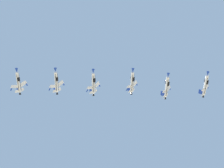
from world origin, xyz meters
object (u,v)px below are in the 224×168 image
at_px(fighter_jet_left_outer, 93,83).
at_px(fighter_jet_right_outer, 56,82).
at_px(fighter_jet_left_wing, 167,86).
at_px(fighter_jet_right_wing, 132,82).
at_px(fighter_jet_trail_slot, 18,82).
at_px(fighter_jet_lead, 205,85).

bearing_deg(fighter_jet_left_outer, fighter_jet_right_outer, -0.71).
bearing_deg(fighter_jet_left_wing, fighter_jet_right_wing, 4.23).
bearing_deg(fighter_jet_trail_slot, fighter_jet_left_wing, -179.71).
xyz_separation_m(fighter_jet_left_wing, fighter_jet_right_wing, (-19.34, 0.11, 2.12)).
bearing_deg(fighter_jet_right_wing, fighter_jet_left_outer, 0.79).
bearing_deg(fighter_jet_right_wing, fighter_jet_trail_slot, -0.91).
xyz_separation_m(fighter_jet_left_wing, fighter_jet_left_outer, (-40.91, 1.53, -1.10)).
relative_size(fighter_jet_left_outer, fighter_jet_right_outer, 1.00).
relative_size(fighter_jet_right_wing, fighter_jet_trail_slot, 1.00).
xyz_separation_m(fighter_jet_lead, fighter_jet_right_outer, (-83.55, 5.84, -1.85)).
height_order(fighter_jet_left_wing, fighter_jet_right_wing, fighter_jet_right_wing).
xyz_separation_m(fighter_jet_left_outer, fighter_jet_right_outer, (-20.51, 1.89, 1.17)).
bearing_deg(fighter_jet_right_wing, fighter_jet_left_wing, -175.77).
bearing_deg(fighter_jet_trail_slot, fighter_jet_left_outer, 178.21).
relative_size(fighter_jet_lead, fighter_jet_right_outer, 1.00).
relative_size(fighter_jet_left_wing, fighter_jet_trail_slot, 1.00).
bearing_deg(fighter_jet_right_outer, fighter_jet_left_wing, -178.63).
bearing_deg(fighter_jet_right_outer, fighter_jet_left_outer, 179.29).
height_order(fighter_jet_right_outer, fighter_jet_trail_slot, fighter_jet_trail_slot).
height_order(fighter_jet_left_wing, fighter_jet_right_outer, fighter_jet_left_wing).
relative_size(fighter_jet_right_wing, fighter_jet_right_outer, 1.00).
relative_size(fighter_jet_lead, fighter_jet_left_outer, 1.00).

